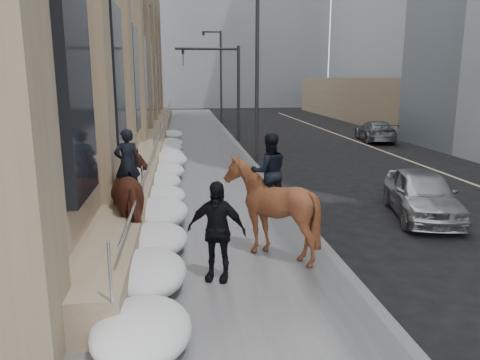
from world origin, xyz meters
name	(u,v)px	position (x,y,z in m)	size (l,w,h in m)	color
ground	(223,291)	(0.00, 0.00, 0.00)	(140.00, 140.00, 0.00)	black
sidewalk	(201,179)	(0.00, 10.00, 0.06)	(5.00, 80.00, 0.12)	#4C4C4E
curb	(265,177)	(2.62, 10.00, 0.06)	(0.24, 80.00, 0.12)	slate
lane_line	(445,174)	(10.50, 10.00, 0.01)	(0.15, 70.00, 0.01)	#BFB78C
bg_building_mid	(212,4)	(4.00, 60.00, 14.00)	(30.00, 12.00, 28.00)	slate
bg_building_far	(146,40)	(-6.00, 72.00, 10.00)	(24.00, 12.00, 20.00)	gray
streetlight_mid	(254,66)	(2.74, 14.00, 4.58)	(1.71, 0.24, 8.00)	#2D2D30
streetlight_far	(219,71)	(2.74, 34.00, 4.58)	(1.71, 0.24, 8.00)	#2D2D30
traffic_signal	(224,78)	(2.07, 22.00, 4.00)	(4.10, 0.22, 6.00)	#2D2D30
snow_bank	(163,180)	(-1.42, 8.11, 0.47)	(1.70, 18.10, 0.76)	silver
mounted_horse_left	(136,194)	(-1.89, 3.03, 1.25)	(1.85, 2.77, 2.73)	#441E14
mounted_horse_right	(270,204)	(1.19, 1.52, 1.31)	(1.92, 2.12, 2.76)	#512917
pedestrian	(216,231)	(-0.10, 0.32, 1.13)	(1.18, 0.49, 2.02)	black
car_silver	(422,194)	(6.27, 4.19, 0.71)	(1.68, 4.19, 1.43)	#B0B2B8
car_grey	(375,131)	(11.71, 20.38, 0.67)	(1.87, 4.59, 1.33)	slate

